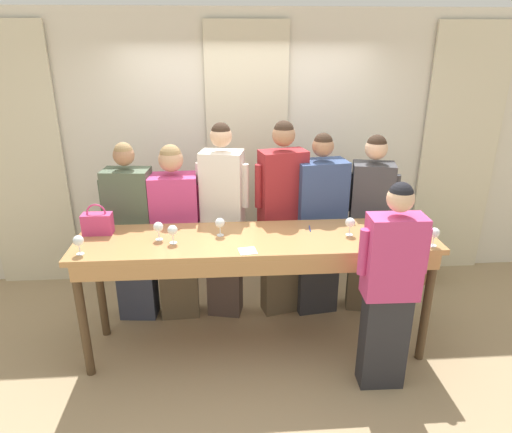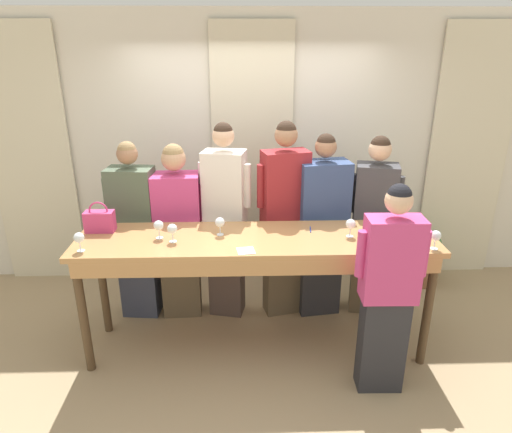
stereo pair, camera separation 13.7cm
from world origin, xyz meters
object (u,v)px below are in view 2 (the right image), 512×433
Objects in this scene: wine_glass_center_left at (172,229)px; guest_olive_jacket at (135,232)px; guest_pink_top at (178,232)px; wine_glass_front_left at (159,226)px; wine_glass_center_mid at (351,224)px; tasting_bar at (256,252)px; guest_navy_coat at (321,227)px; guest_cream_sweater at (225,221)px; guest_beige_cap at (372,226)px; potted_plant at (426,257)px; host_pouring at (388,291)px; wine_bottle at (399,224)px; wine_glass_front_mid at (79,238)px; wine_glass_front_right at (220,223)px; wine_glass_center_right at (436,236)px; handbag at (100,221)px; guest_striped_shirt at (284,219)px.

guest_olive_jacket reaches higher than wine_glass_center_left.
guest_pink_top is at bearing 94.61° from wine_glass_center_left.
wine_glass_front_left and wine_glass_center_mid have the same top height.
guest_navy_coat reaches higher than tasting_bar.
guest_cream_sweater is at bearing 47.81° from wine_glass_front_left.
guest_beige_cap is 2.78× the size of potted_plant.
wine_glass_front_left is at bearing 162.49° from host_pouring.
wine_bottle is at bearing 0.10° from wine_glass_center_left.
guest_pink_top is (-1.45, 0.57, -0.29)m from wine_glass_center_mid.
wine_glass_front_mid is 1.00× the size of wine_glass_center_mid.
guest_olive_jacket is at bearing 151.73° from tasting_bar.
wine_glass_front_mid and wine_glass_front_right have the same top height.
guest_cream_sweater is (-1.38, 0.62, -0.21)m from wine_bottle.
wine_glass_front_mid is 0.08× the size of guest_navy_coat.
wine_glass_front_mid is at bearing -171.92° from tasting_bar.
wine_glass_center_right is at bearing -18.70° from guest_olive_jacket.
wine_glass_center_left and wine_glass_center_mid have the same top height.
wine_glass_front_left is 0.08× the size of guest_navy_coat.
guest_beige_cap is (2.19, 0.00, 0.03)m from guest_olive_jacket.
wine_glass_front_right is 0.38m from wine_glass_center_left.
handbag is 0.38m from wine_glass_front_mid.
wine_glass_center_right is 0.09× the size of guest_pink_top.
wine_bottle is at bearing -5.45° from handbag.
wine_glass_front_right is 0.09× the size of guest_olive_jacket.
potted_plant is at bearing 30.08° from tasting_bar.
wine_glass_center_right is (2.64, -0.05, 0.00)m from wine_glass_front_mid.
potted_plant is at bearing 32.70° from guest_beige_cap.
wine_bottle is 0.21× the size of host_pouring.
guest_olive_jacket is at bearing 162.79° from wine_glass_center_mid.
host_pouring reaches higher than wine_glass_center_mid.
wine_glass_front_left is 0.70m from guest_olive_jacket.
guest_beige_cap reaches higher than guest_olive_jacket.
guest_navy_coat reaches higher than guest_pink_top.
handbag is 3.36m from potted_plant.
host_pouring is (1.19, -1.09, -0.11)m from guest_cream_sweater.
wine_glass_front_left is at bearing 177.45° from tasting_bar.
guest_striped_shirt is at bearing 143.30° from wine_bottle.
wine_glass_center_mid is at bearing 171.59° from wine_bottle.
wine_glass_center_right is at bearing -9.89° from tasting_bar.
guest_olive_jacket is at bearing 65.98° from handbag.
guest_navy_coat is at bearing 21.76° from wine_glass_front_left.
guest_navy_coat is at bearing 105.37° from host_pouring.
guest_pink_top is at bearing -180.00° from guest_striped_shirt.
wine_glass_center_right is 0.89m from guest_beige_cap.
wine_glass_center_mid is at bearing 156.75° from wine_glass_center_right.
guest_beige_cap reaches higher than wine_glass_front_left.
wine_glass_front_left is 0.48m from wine_glass_front_right.
host_pouring is at bearing -7.94° from wine_glass_front_mid.
guest_striped_shirt is at bearing 26.04° from wine_glass_front_mid.
guest_beige_cap is at bearing 19.95° from wine_glass_front_right.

